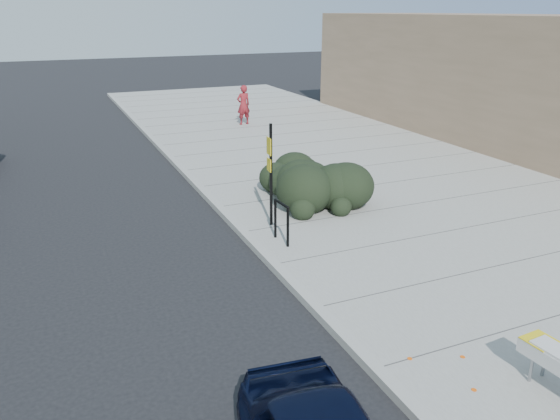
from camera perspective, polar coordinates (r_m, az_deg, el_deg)
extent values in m
plane|color=black|center=(10.40, 3.99, -10.82)|extent=(120.00, 120.00, 0.00)
cube|color=gray|center=(17.01, 13.05, 1.62)|extent=(11.20, 50.00, 0.15)
cube|color=#9E9E99|center=(14.52, -5.10, -1.13)|extent=(0.22, 50.00, 0.17)
cylinder|color=gray|center=(9.19, 24.76, -14.89)|extent=(0.05, 0.05, 0.41)
cylinder|color=gray|center=(9.39, 25.88, -14.27)|extent=(0.05, 0.05, 0.41)
cube|color=yellow|center=(9.07, 25.59, -12.20)|extent=(0.47, 0.46, 0.02)
cylinder|color=black|center=(12.58, 0.82, -1.82)|extent=(0.06, 0.06, 0.96)
cylinder|color=black|center=(13.09, -0.49, -0.92)|extent=(0.06, 0.06, 0.96)
cylinder|color=black|center=(12.67, 0.16, 0.67)|extent=(0.11, 0.62, 0.06)
cube|color=black|center=(13.60, -0.95, 3.60)|extent=(0.06, 0.06, 2.62)
cube|color=yellow|center=(13.39, -1.18, 6.68)|extent=(0.04, 0.30, 0.42)
cube|color=yellow|center=(13.51, -1.16, 4.73)|extent=(0.04, 0.28, 0.32)
ellipsoid|color=black|center=(16.01, 2.65, 3.93)|extent=(3.15, 4.25, 1.43)
imported|color=maroon|center=(26.45, -3.84, 10.90)|extent=(0.73, 0.53, 1.86)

